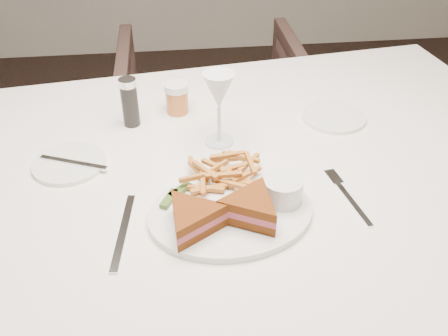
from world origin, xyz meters
name	(u,v)px	position (x,y,z in m)	size (l,w,h in m)	color
table	(222,288)	(0.37, 0.05, 0.38)	(1.59, 1.06, 0.75)	white
chair_far	(213,117)	(0.43, 0.94, 0.37)	(0.71, 0.67, 0.73)	#432E29
table_setting	(220,170)	(0.36, 0.01, 0.79)	(0.80, 0.60, 0.18)	white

